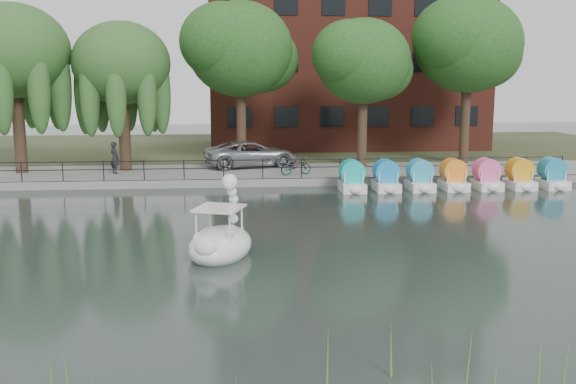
{
  "coord_description": "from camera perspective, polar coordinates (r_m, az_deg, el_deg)",
  "views": [
    {
      "loc": [
        -1.52,
        -19.29,
        5.42
      ],
      "look_at": [
        0.5,
        4.0,
        1.3
      ],
      "focal_mm": 40.0,
      "sensor_mm": 36.0,
      "label": 1
    }
  ],
  "objects": [
    {
      "name": "ground_plane",
      "position": [
        20.09,
        -0.44,
        -5.65
      ],
      "size": [
        120.0,
        120.0,
        0.0
      ],
      "primitive_type": "plane",
      "color": "#3B4A46"
    },
    {
      "name": "promenade",
      "position": [
        35.7,
        -2.47,
        1.58
      ],
      "size": [
        40.0,
        6.0,
        0.4
      ],
      "primitive_type": "cube",
      "color": "gray",
      "rests_on": "ground_plane"
    },
    {
      "name": "kerb",
      "position": [
        32.79,
        -2.24,
        0.83
      ],
      "size": [
        40.0,
        0.25,
        0.4
      ],
      "primitive_type": "cube",
      "color": "gray",
      "rests_on": "ground_plane"
    },
    {
      "name": "land_strip",
      "position": [
        49.59,
        -3.18,
        3.91
      ],
      "size": [
        60.0,
        22.0,
        0.36
      ],
      "primitive_type": "cube",
      "color": "#47512D",
      "rests_on": "ground_plane"
    },
    {
      "name": "railing",
      "position": [
        32.85,
        -2.27,
        2.51
      ],
      "size": [
        32.0,
        0.05,
        1.0
      ],
      "color": "black",
      "rests_on": "promenade"
    },
    {
      "name": "apartment_building",
      "position": [
        50.14,
        5.0,
        14.46
      ],
      "size": [
        20.0,
        10.07,
        18.0
      ],
      "color": "#4C1E16",
      "rests_on": "land_strip"
    },
    {
      "name": "willow_left",
      "position": [
        37.61,
        -23.21,
        11.42
      ],
      "size": [
        5.88,
        5.88,
        9.01
      ],
      "color": "#473323",
      "rests_on": "promenade"
    },
    {
      "name": "willow_mid",
      "position": [
        36.79,
        -14.59,
        10.97
      ],
      "size": [
        5.32,
        5.32,
        8.15
      ],
      "color": "#473323",
      "rests_on": "promenade"
    },
    {
      "name": "broadleaf_center",
      "position": [
        37.33,
        -4.26,
        12.49
      ],
      "size": [
        6.0,
        6.0,
        9.25
      ],
      "color": "#473323",
      "rests_on": "promenade"
    },
    {
      "name": "broadleaf_right",
      "position": [
        37.56,
        6.73,
        11.4
      ],
      "size": [
        5.4,
        5.4,
        8.32
      ],
      "color": "#473323",
      "rests_on": "promenade"
    },
    {
      "name": "broadleaf_far",
      "position": [
        40.35,
        15.76,
        12.44
      ],
      "size": [
        6.3,
        6.3,
        9.71
      ],
      "color": "#473323",
      "rests_on": "promenade"
    },
    {
      "name": "minivan",
      "position": [
        37.23,
        -3.24,
        3.57
      ],
      "size": [
        4.28,
        6.73,
        1.73
      ],
      "primitive_type": "imported",
      "rotation": [
        0.0,
        0.0,
        1.82
      ],
      "color": "gray",
      "rests_on": "promenade"
    },
    {
      "name": "bicycle",
      "position": [
        34.12,
        0.7,
        2.38
      ],
      "size": [
        1.1,
        1.82,
        1.0
      ],
      "primitive_type": "imported",
      "rotation": [
        0.0,
        0.0,
        1.89
      ],
      "color": "gray",
      "rests_on": "promenade"
    },
    {
      "name": "pedestrian",
      "position": [
        35.67,
        -15.16,
        3.16
      ],
      "size": [
        0.83,
        0.86,
        1.98
      ],
      "primitive_type": "imported",
      "rotation": [
        0.0,
        0.0,
        2.27
      ],
      "color": "black",
      "rests_on": "promenade"
    },
    {
      "name": "swan_boat",
      "position": [
        20.07,
        -5.98,
        -4.15
      ],
      "size": [
        2.64,
        3.31,
        2.44
      ],
      "rotation": [
        0.0,
        0.0,
        -0.33
      ],
      "color": "white",
      "rests_on": "ground_plane"
    },
    {
      "name": "pedal_boat_row",
      "position": [
        32.87,
        14.49,
        1.26
      ],
      "size": [
        11.35,
        1.7,
        1.4
      ],
      "color": "white",
      "rests_on": "ground_plane"
    },
    {
      "name": "reed_bank",
      "position": [
        11.46,
        13.92,
        -15.17
      ],
      "size": [
        24.0,
        2.4,
        1.2
      ],
      "color": "#669938",
      "rests_on": "ground_plane"
    }
  ]
}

